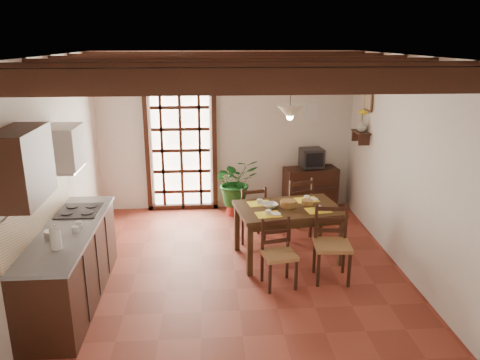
{
  "coord_description": "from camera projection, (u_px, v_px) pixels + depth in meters",
  "views": [
    {
      "loc": [
        -0.32,
        -5.67,
        3.0
      ],
      "look_at": [
        0.1,
        0.4,
        1.15
      ],
      "focal_mm": 35.0,
      "sensor_mm": 36.0,
      "label": 1
    }
  ],
  "objects": [
    {
      "name": "ground_plane",
      "position": [
        235.0,
        270.0,
        6.3
      ],
      "size": [
        5.0,
        5.0,
        0.0
      ],
      "primitive_type": "plane",
      "color": "maroon"
    },
    {
      "name": "room_shell",
      "position": [
        234.0,
        138.0,
        5.78
      ],
      "size": [
        4.52,
        5.02,
        2.81
      ],
      "color": "silver",
      "rests_on": "ground_plane"
    },
    {
      "name": "ceiling_beams",
      "position": [
        234.0,
        65.0,
        5.52
      ],
      "size": [
        4.5,
        4.34,
        0.2
      ],
      "color": "black",
      "rests_on": "room_shell"
    },
    {
      "name": "french_door",
      "position": [
        181.0,
        146.0,
        8.24
      ],
      "size": [
        1.26,
        0.11,
        2.32
      ],
      "color": "white",
      "rests_on": "ground_plane"
    },
    {
      "name": "kitchen_counter",
      "position": [
        71.0,
        264.0,
        5.46
      ],
      "size": [
        0.64,
        2.25,
        1.38
      ],
      "color": "black",
      "rests_on": "ground_plane"
    },
    {
      "name": "upper_cabinet",
      "position": [
        22.0,
        166.0,
        4.39
      ],
      "size": [
        0.35,
        0.8,
        0.7
      ],
      "primitive_type": "cube",
      "color": "black",
      "rests_on": "room_shell"
    },
    {
      "name": "range_hood",
      "position": [
        64.0,
        148.0,
        5.61
      ],
      "size": [
        0.38,
        0.6,
        0.54
      ],
      "color": "white",
      "rests_on": "room_shell"
    },
    {
      "name": "counter_items",
      "position": [
        69.0,
        222.0,
        5.41
      ],
      "size": [
        0.5,
        1.43,
        0.25
      ],
      "color": "black",
      "rests_on": "kitchen_counter"
    },
    {
      "name": "dining_table",
      "position": [
        288.0,
        214.0,
        6.49
      ],
      "size": [
        1.53,
        1.11,
        0.76
      ],
      "rotation": [
        0.0,
        0.0,
        0.15
      ],
      "color": "#3A2512",
      "rests_on": "ground_plane"
    },
    {
      "name": "chair_near_left",
      "position": [
        279.0,
        266.0,
        5.85
      ],
      "size": [
        0.46,
        0.44,
        0.86
      ],
      "rotation": [
        0.0,
        0.0,
        0.19
      ],
      "color": "#9C6F42",
      "rests_on": "ground_plane"
    },
    {
      "name": "chair_near_right",
      "position": [
        331.0,
        257.0,
        5.99
      ],
      "size": [
        0.48,
        0.46,
        0.97
      ],
      "rotation": [
        0.0,
        0.0,
        -0.09
      ],
      "color": "#9C6F42",
      "rests_on": "ground_plane"
    },
    {
      "name": "chair_far_left",
      "position": [
        251.0,
        223.0,
        7.2
      ],
      "size": [
        0.47,
        0.46,
        0.88
      ],
      "rotation": [
        0.0,
        0.0,
        3.33
      ],
      "color": "#9C6F42",
      "rests_on": "ground_plane"
    },
    {
      "name": "chair_far_right",
      "position": [
        294.0,
        217.0,
        7.33
      ],
      "size": [
        0.57,
        0.56,
        0.98
      ],
      "rotation": [
        0.0,
        0.0,
        3.51
      ],
      "color": "#9C6F42",
      "rests_on": "ground_plane"
    },
    {
      "name": "table_setting",
      "position": [
        288.0,
        204.0,
        6.45
      ],
      "size": [
        1.02,
        0.68,
        0.1
      ],
      "rotation": [
        0.0,
        0.0,
        0.15
      ],
      "color": "yellow",
      "rests_on": "dining_table"
    },
    {
      "name": "table_bowl",
      "position": [
        270.0,
        205.0,
        6.44
      ],
      "size": [
        0.26,
        0.26,
        0.05
      ],
      "primitive_type": "imported",
      "rotation": [
        0.0,
        0.0,
        0.26
      ],
      "color": "white",
      "rests_on": "dining_table"
    },
    {
      "name": "sideboard",
      "position": [
        310.0,
        189.0,
        8.41
      ],
      "size": [
        0.98,
        0.54,
        0.79
      ],
      "primitive_type": "cube",
      "rotation": [
        0.0,
        0.0,
        0.13
      ],
      "color": "black",
      "rests_on": "ground_plane"
    },
    {
      "name": "crt_tv",
      "position": [
        312.0,
        158.0,
        8.24
      ],
      "size": [
        0.42,
        0.39,
        0.33
      ],
      "rotation": [
        0.0,
        0.0,
        0.1
      ],
      "color": "black",
      "rests_on": "sideboard"
    },
    {
      "name": "fuse_box",
      "position": [
        311.0,
        112.0,
        8.26
      ],
      "size": [
        0.25,
        0.03,
        0.32
      ],
      "primitive_type": "cube",
      "color": "white",
      "rests_on": "room_shell"
    },
    {
      "name": "plant_pot",
      "position": [
        236.0,
        208.0,
        8.3
      ],
      "size": [
        0.36,
        0.36,
        0.22
      ],
      "primitive_type": "cone",
      "color": "maroon",
      "rests_on": "ground_plane"
    },
    {
      "name": "potted_plant",
      "position": [
        236.0,
        183.0,
        8.17
      ],
      "size": [
        2.38,
        2.19,
        2.18
      ],
      "primitive_type": "imported",
      "rotation": [
        0.0,
        0.0,
        0.31
      ],
      "color": "#144C19",
      "rests_on": "ground_plane"
    },
    {
      "name": "wall_shelf",
      "position": [
        361.0,
        134.0,
        7.53
      ],
      "size": [
        0.2,
        0.42,
        0.2
      ],
      "color": "black",
      "rests_on": "room_shell"
    },
    {
      "name": "shelf_vase",
      "position": [
        362.0,
        126.0,
        7.49
      ],
      "size": [
        0.15,
        0.15,
        0.15
      ],
      "primitive_type": "imported",
      "color": "#B2BFB2",
      "rests_on": "wall_shelf"
    },
    {
      "name": "shelf_flowers",
      "position": [
        363.0,
        113.0,
        7.43
      ],
      "size": [
        0.14,
        0.14,
        0.36
      ],
      "color": "yellow",
      "rests_on": "shelf_vase"
    },
    {
      "name": "framed_picture",
      "position": [
        369.0,
        101.0,
        7.38
      ],
      "size": [
        0.03,
        0.32,
        0.32
      ],
      "color": "brown",
      "rests_on": "room_shell"
    },
    {
      "name": "pendant_lamp",
      "position": [
        290.0,
        111.0,
        6.17
      ],
      "size": [
        0.36,
        0.36,
        0.84
      ],
      "color": "black",
      "rests_on": "room_shell"
    }
  ]
}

